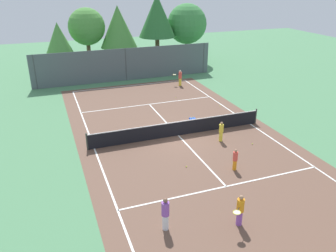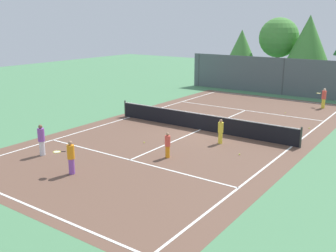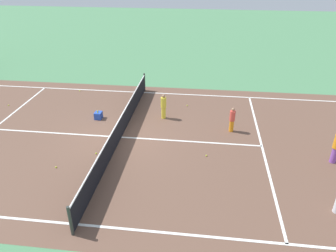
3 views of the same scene
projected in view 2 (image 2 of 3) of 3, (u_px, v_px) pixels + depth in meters
ground_plane at (200, 130)px, 23.23m from camera, size 80.00×80.00×0.00m
court_surface at (200, 130)px, 23.23m from camera, size 13.00×25.00×0.01m
tennis_net at (200, 122)px, 23.09m from camera, size 11.90×0.10×1.10m
perimeter_fence at (283, 77)px, 33.86m from camera, size 18.00×0.12×3.20m
tree_0 at (242, 45)px, 39.68m from camera, size 2.69×2.69×5.45m
tree_1 at (309, 39)px, 36.65m from camera, size 3.99×3.99×6.84m
tree_2 at (279, 38)px, 39.19m from camera, size 3.95×3.95×6.63m
player_0 at (324, 98)px, 28.85m from camera, size 0.85×0.69×1.49m
player_1 at (41, 140)px, 18.66m from camera, size 0.32×0.32×1.52m
player_2 at (221, 131)px, 20.48m from camera, size 0.28×0.28×1.32m
player_3 at (71, 157)px, 16.35m from camera, size 0.79×0.77×1.46m
player_4 at (168, 145)px, 18.36m from camera, size 0.26×0.26×1.23m
ball_crate at (239, 125)px, 23.50m from camera, size 0.41×0.35×0.43m
tennis_ball_0 at (285, 113)px, 27.40m from camera, size 0.07×0.07×0.07m
tennis_ball_1 at (144, 142)px, 20.71m from camera, size 0.07×0.07×0.07m
tennis_ball_2 at (181, 117)px, 26.27m from camera, size 0.07×0.07×0.07m
tennis_ball_3 at (309, 128)px, 23.44m from camera, size 0.07×0.07×0.07m
tennis_ball_4 at (239, 135)px, 22.07m from camera, size 0.07×0.07×0.07m
tennis_ball_5 at (185, 123)px, 24.62m from camera, size 0.07×0.07×0.07m
tennis_ball_6 at (239, 154)px, 18.86m from camera, size 0.07×0.07×0.07m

